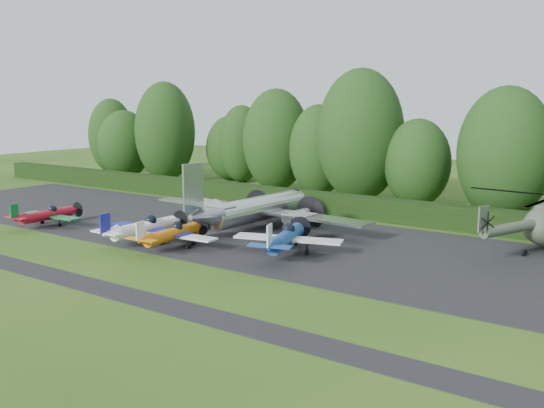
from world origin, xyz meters
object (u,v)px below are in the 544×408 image
Objects in this scene: light_plane_red at (48,215)px; light_plane_orange at (172,234)px; transport_plane at (256,209)px; light_plane_blue at (286,238)px; light_plane_white at (145,228)px.

light_plane_orange is at bearing 2.98° from light_plane_red.
transport_plane reaches higher than light_plane_orange.
light_plane_blue is at bearing 10.39° from light_plane_red.
light_plane_red is 0.94× the size of light_plane_orange.
transport_plane is 3.00× the size of light_plane_red.
light_plane_white is at bearing -118.03° from transport_plane.
light_plane_red is at bearing -179.56° from light_plane_white.
light_plane_blue reaches higher than light_plane_red.
transport_plane is 8.64m from light_plane_orange.
light_plane_white is at bearing 3.51° from light_plane_red.
light_plane_blue is (6.57, -5.47, -0.53)m from transport_plane.
transport_plane is at bearing 86.12° from light_plane_orange.
light_plane_blue is at bearing 25.40° from light_plane_orange.
light_plane_orange is (-1.14, -8.54, -0.69)m from transport_plane.
light_plane_orange is at bearing -141.03° from light_plane_blue.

